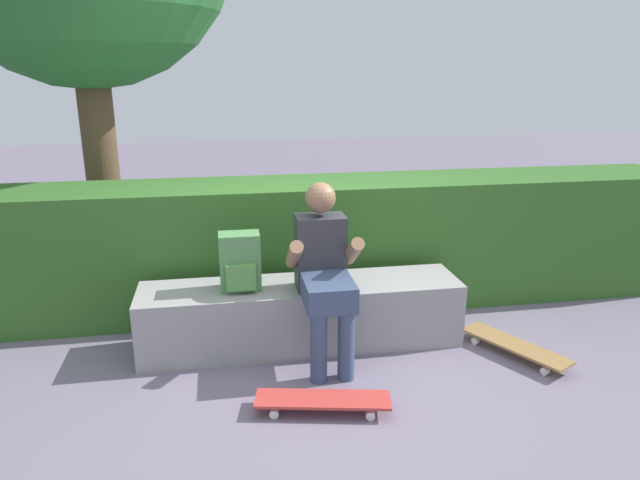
# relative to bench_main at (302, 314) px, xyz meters

# --- Properties ---
(ground_plane) EXTENTS (24.00, 24.00, 0.00)m
(ground_plane) POSITION_rel_bench_main_xyz_m (0.00, -0.29, -0.23)
(ground_plane) COLOR slate
(bench_main) EXTENTS (2.30, 0.51, 0.47)m
(bench_main) POSITION_rel_bench_main_xyz_m (0.00, 0.00, 0.00)
(bench_main) COLOR gray
(bench_main) RESTS_ON ground
(person_skater) EXTENTS (0.49, 0.62, 1.22)m
(person_skater) POSITION_rel_bench_main_xyz_m (0.13, -0.22, 0.43)
(person_skater) COLOR #333338
(person_skater) RESTS_ON ground
(skateboard_near_person) EXTENTS (0.82, 0.35, 0.09)m
(skateboard_near_person) POSITION_rel_bench_main_xyz_m (-0.00, -0.88, -0.16)
(skateboard_near_person) COLOR #BC3833
(skateboard_near_person) RESTS_ON ground
(skateboard_beside_bench) EXTENTS (0.56, 0.80, 0.09)m
(skateboard_beside_bench) POSITION_rel_bench_main_xyz_m (1.46, -0.44, -0.16)
(skateboard_beside_bench) COLOR olive
(skateboard_beside_bench) RESTS_ON ground
(backpack_on_bench) EXTENTS (0.28, 0.23, 0.40)m
(backpack_on_bench) POSITION_rel_bench_main_xyz_m (-0.43, -0.01, 0.43)
(backpack_on_bench) COLOR #51894C
(backpack_on_bench) RESTS_ON bench_main
(hedge_row) EXTENTS (6.27, 0.72, 1.06)m
(hedge_row) POSITION_rel_bench_main_xyz_m (0.26, 0.75, 0.30)
(hedge_row) COLOR #316024
(hedge_row) RESTS_ON ground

